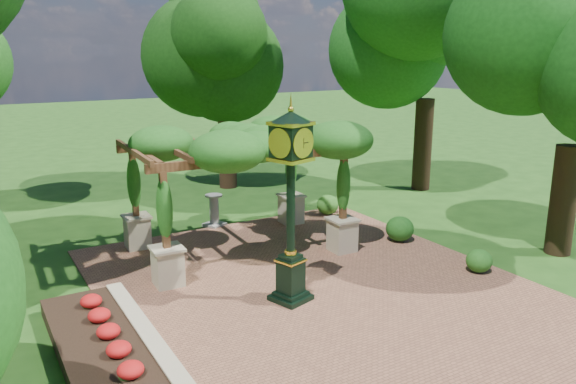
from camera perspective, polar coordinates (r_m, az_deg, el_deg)
ground at (r=13.70m, az=5.42°, el=-11.20°), size 120.00×120.00×0.00m
brick_plaza at (r=14.44m, az=3.07°, el=-9.69°), size 10.00×12.00×0.04m
border_wall at (r=12.21m, az=-14.39°, el=-13.91°), size 0.35×5.00×0.40m
flower_bed at (r=12.05m, az=-18.62°, el=-14.75°), size 1.50×5.00×0.36m
pedestal_clock at (r=12.82m, az=0.30°, el=0.22°), size 1.14×1.14×4.62m
pergola at (r=16.29m, az=-5.21°, el=4.66°), size 6.30×4.11×3.87m
sundial at (r=19.30m, az=-7.51°, el=-2.08°), size 0.80×0.80×1.12m
shrub_front at (r=16.08m, az=18.84°, el=-6.63°), size 0.78×0.78×0.63m
shrub_mid at (r=17.95m, az=11.29°, el=-3.68°), size 1.02×1.02×0.79m
shrub_back at (r=20.48m, az=4.05°, el=-1.30°), size 0.99×0.99×0.72m
tree_north at (r=24.21m, az=-6.45°, el=14.06°), size 4.91×4.91×8.50m
tree_east_far at (r=24.44m, az=14.23°, el=16.27°), size 5.67×5.67×10.05m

